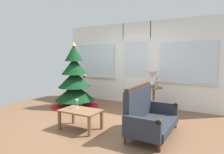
{
  "coord_description": "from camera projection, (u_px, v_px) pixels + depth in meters",
  "views": [
    {
      "loc": [
        2.67,
        -3.69,
        1.53
      ],
      "look_at": [
        0.05,
        0.55,
        1.0
      ],
      "focal_mm": 32.34,
      "sensor_mm": 36.0,
      "label": 1
    }
  ],
  "objects": [
    {
      "name": "ground_plane",
      "position": [
        98.0,
        122.0,
        4.68
      ],
      "size": [
        6.76,
        6.76,
        0.0
      ],
      "primitive_type": "plane",
      "color": "brown"
    },
    {
      "name": "back_wall_with_door",
      "position": [
        136.0,
        64.0,
        6.31
      ],
      "size": [
        5.2,
        0.14,
        2.55
      ],
      "color": "white",
      "rests_on": "ground"
    },
    {
      "name": "christmas_tree",
      "position": [
        75.0,
        83.0,
        6.05
      ],
      "size": [
        1.45,
        1.45,
        1.94
      ],
      "color": "#4C331E",
      "rests_on": "ground"
    },
    {
      "name": "settee_sofa",
      "position": [
        148.0,
        115.0,
        3.9
      ],
      "size": [
        0.77,
        1.39,
        0.96
      ],
      "color": "#3D281C",
      "rests_on": "ground"
    },
    {
      "name": "side_table",
      "position": [
        154.0,
        94.0,
        5.5
      ],
      "size": [
        0.5,
        0.48,
        0.67
      ],
      "color": "brown",
      "rests_on": "ground"
    },
    {
      "name": "table_lamp",
      "position": [
        152.0,
        77.0,
        5.52
      ],
      "size": [
        0.28,
        0.28,
        0.44
      ],
      "color": "silver",
      "rests_on": "side_table"
    },
    {
      "name": "flower_vase",
      "position": [
        157.0,
        84.0,
        5.37
      ],
      "size": [
        0.11,
        0.1,
        0.35
      ],
      "color": "tan",
      "rests_on": "side_table"
    },
    {
      "name": "coffee_table",
      "position": [
        81.0,
        113.0,
        4.18
      ],
      "size": [
        0.86,
        0.55,
        0.41
      ],
      "color": "brown",
      "rests_on": "ground"
    },
    {
      "name": "wine_glass",
      "position": [
        77.0,
        102.0,
        4.29
      ],
      "size": [
        0.08,
        0.08,
        0.2
      ],
      "color": "silver",
      "rests_on": "coffee_table"
    },
    {
      "name": "gift_box",
      "position": [
        77.0,
        106.0,
        5.74
      ],
      "size": [
        0.22,
        0.2,
        0.22
      ],
      "primitive_type": "cube",
      "color": "#266633",
      "rests_on": "ground"
    }
  ]
}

